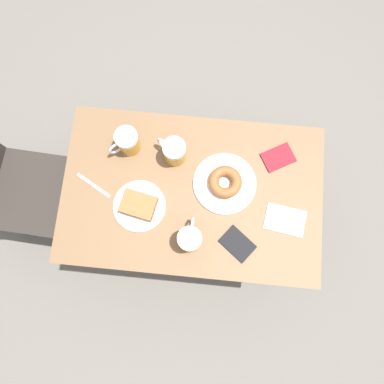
{
  "coord_description": "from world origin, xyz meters",
  "views": [
    {
      "loc": [
        -0.31,
        -0.03,
        2.21
      ],
      "look_at": [
        0.0,
        0.0,
        0.76
      ],
      "focal_mm": 35.0,
      "sensor_mm": 36.0,
      "label": 1
    }
  ],
  "objects_px": {
    "plate_with_donut": "(225,183)",
    "fork": "(94,185)",
    "beer_mug_right": "(127,142)",
    "plate_with_cake": "(139,205)",
    "chair": "(4,186)",
    "napkin_folded": "(285,220)",
    "beer_mug_center": "(190,239)",
    "passport_far_edge": "(278,157)",
    "beer_mug_left": "(174,151)",
    "passport_near_edge": "(237,244)"
  },
  "relations": [
    {
      "from": "beer_mug_left",
      "to": "fork",
      "type": "bearing_deg",
      "value": 116.42
    },
    {
      "from": "chair",
      "to": "plate_with_donut",
      "type": "bearing_deg",
      "value": -83.88
    },
    {
      "from": "plate_with_donut",
      "to": "passport_near_edge",
      "type": "bearing_deg",
      "value": -163.69
    },
    {
      "from": "passport_far_edge",
      "to": "beer_mug_left",
      "type": "bearing_deg",
      "value": 94.47
    },
    {
      "from": "chair",
      "to": "beer_mug_left",
      "type": "distance_m",
      "value": 0.84
    },
    {
      "from": "beer_mug_left",
      "to": "beer_mug_right",
      "type": "relative_size",
      "value": 1.04
    },
    {
      "from": "passport_far_edge",
      "to": "passport_near_edge",
      "type": "bearing_deg",
      "value": 158.97
    },
    {
      "from": "plate_with_donut",
      "to": "beer_mug_center",
      "type": "height_order",
      "value": "beer_mug_center"
    },
    {
      "from": "beer_mug_center",
      "to": "passport_far_edge",
      "type": "height_order",
      "value": "beer_mug_center"
    },
    {
      "from": "beer_mug_left",
      "to": "napkin_folded",
      "type": "bearing_deg",
      "value": -115.62
    },
    {
      "from": "plate_with_cake",
      "to": "beer_mug_right",
      "type": "bearing_deg",
      "value": 16.38
    },
    {
      "from": "plate_with_donut",
      "to": "passport_far_edge",
      "type": "bearing_deg",
      "value": -58.15
    },
    {
      "from": "chair",
      "to": "plate_with_donut",
      "type": "height_order",
      "value": "chair"
    },
    {
      "from": "chair",
      "to": "passport_near_edge",
      "type": "height_order",
      "value": "chair"
    },
    {
      "from": "napkin_folded",
      "to": "fork",
      "type": "relative_size",
      "value": 1.14
    },
    {
      "from": "beer_mug_left",
      "to": "napkin_folded",
      "type": "xyz_separation_m",
      "value": [
        -0.22,
        -0.46,
        -0.06
      ]
    },
    {
      "from": "fork",
      "to": "plate_with_cake",
      "type": "bearing_deg",
      "value": -108.9
    },
    {
      "from": "beer_mug_right",
      "to": "plate_with_cake",
      "type": "bearing_deg",
      "value": -163.62
    },
    {
      "from": "beer_mug_center",
      "to": "passport_far_edge",
      "type": "bearing_deg",
      "value": -41.52
    },
    {
      "from": "plate_with_donut",
      "to": "beer_mug_center",
      "type": "xyz_separation_m",
      "value": [
        -0.24,
        0.12,
        0.04
      ]
    },
    {
      "from": "beer_mug_right",
      "to": "passport_far_edge",
      "type": "distance_m",
      "value": 0.61
    },
    {
      "from": "passport_near_edge",
      "to": "passport_far_edge",
      "type": "bearing_deg",
      "value": -21.03
    },
    {
      "from": "chair",
      "to": "fork",
      "type": "height_order",
      "value": "chair"
    },
    {
      "from": "plate_with_cake",
      "to": "fork",
      "type": "distance_m",
      "value": 0.21
    },
    {
      "from": "chair",
      "to": "passport_far_edge",
      "type": "height_order",
      "value": "chair"
    },
    {
      "from": "plate_with_cake",
      "to": "beer_mug_left",
      "type": "relative_size",
      "value": 1.7
    },
    {
      "from": "plate_with_cake",
      "to": "beer_mug_right",
      "type": "distance_m",
      "value": 0.26
    },
    {
      "from": "beer_mug_center",
      "to": "passport_far_edge",
      "type": "relative_size",
      "value": 0.87
    },
    {
      "from": "beer_mug_right",
      "to": "chair",
      "type": "bearing_deg",
      "value": 106.4
    },
    {
      "from": "beer_mug_right",
      "to": "passport_near_edge",
      "type": "distance_m",
      "value": 0.59
    },
    {
      "from": "chair",
      "to": "plate_with_cake",
      "type": "bearing_deg",
      "value": -92.92
    },
    {
      "from": "chair",
      "to": "passport_near_edge",
      "type": "distance_m",
      "value": 1.1
    },
    {
      "from": "beer_mug_center",
      "to": "beer_mug_right",
      "type": "relative_size",
      "value": 1.13
    },
    {
      "from": "plate_with_donut",
      "to": "chair",
      "type": "bearing_deg",
      "value": 93.2
    },
    {
      "from": "beer_mug_right",
      "to": "beer_mug_left",
      "type": "bearing_deg",
      "value": -96.8
    },
    {
      "from": "chair",
      "to": "plate_with_donut",
      "type": "distance_m",
      "value": 1.02
    },
    {
      "from": "beer_mug_center",
      "to": "chair",
      "type": "bearing_deg",
      "value": 78.26
    },
    {
      "from": "plate_with_donut",
      "to": "beer_mug_center",
      "type": "bearing_deg",
      "value": 153.89
    },
    {
      "from": "beer_mug_right",
      "to": "napkin_folded",
      "type": "distance_m",
      "value": 0.7
    },
    {
      "from": "beer_mug_center",
      "to": "plate_with_donut",
      "type": "bearing_deg",
      "value": -26.11
    },
    {
      "from": "plate_with_cake",
      "to": "plate_with_donut",
      "type": "bearing_deg",
      "value": -69.34
    },
    {
      "from": "beer_mug_left",
      "to": "beer_mug_center",
      "type": "xyz_separation_m",
      "value": [
        -0.34,
        -0.1,
        0.0
      ]
    },
    {
      "from": "passport_far_edge",
      "to": "beer_mug_center",
      "type": "bearing_deg",
      "value": 138.48
    },
    {
      "from": "beer_mug_center",
      "to": "passport_far_edge",
      "type": "xyz_separation_m",
      "value": [
        0.37,
        -0.33,
        -0.06
      ]
    },
    {
      "from": "beer_mug_right",
      "to": "passport_near_edge",
      "type": "xyz_separation_m",
      "value": [
        -0.36,
        -0.47,
        -0.06
      ]
    },
    {
      "from": "fork",
      "to": "napkin_folded",
      "type": "bearing_deg",
      "value": -94.92
    },
    {
      "from": "plate_with_donut",
      "to": "fork",
      "type": "bearing_deg",
      "value": 96.26
    },
    {
      "from": "plate_with_donut",
      "to": "passport_far_edge",
      "type": "xyz_separation_m",
      "value": [
        0.13,
        -0.21,
        -0.02
      ]
    },
    {
      "from": "passport_far_edge",
      "to": "chair",
      "type": "bearing_deg",
      "value": 98.76
    },
    {
      "from": "beer_mug_left",
      "to": "fork",
      "type": "relative_size",
      "value": 0.83
    }
  ]
}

